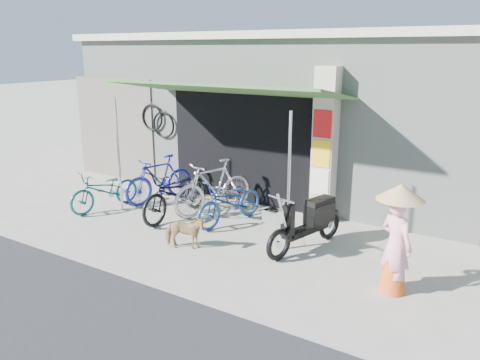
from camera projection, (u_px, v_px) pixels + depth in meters
The scene contains 13 objects.
ground at pixel (219, 253), 7.86m from camera, with size 80.00×80.00×0.00m, color #ADA79D.
bicycle_shop at pixel (334, 111), 11.54m from camera, with size 12.30×5.30×3.66m.
shop_pillar at pixel (325, 146), 9.03m from camera, with size 0.42×0.44×3.00m.
awning at pixel (226, 91), 8.97m from camera, with size 4.60×1.88×2.72m.
neighbour_left at pixel (115, 129), 12.15m from camera, with size 2.60×0.06×2.60m, color #6B665B.
bike_teal at pixel (105, 190), 9.88m from camera, with size 0.57×1.62×0.85m, color #16645F.
bike_blue at pixel (159, 179), 10.36m from camera, with size 0.49×1.72×1.04m, color #22279E.
bike_black at pixel (177, 193), 9.38m from camera, with size 0.68×1.94×1.02m, color black.
bike_silver at pixel (214, 187), 9.60m from camera, with size 0.53×1.89×1.14m, color silver.
bike_navy at pixel (231, 202), 9.08m from camera, with size 0.59×1.68×0.88m, color navy.
street_dog at pixel (184, 232), 7.93m from camera, with size 0.32×0.71×0.60m, color tan.
moped at pixel (307, 222), 7.91m from camera, with size 0.74×1.82×1.05m.
nun at pixel (396, 239), 6.39m from camera, with size 0.64×0.64×1.58m.
Camera 1 is at (4.09, -5.97, 3.30)m, focal length 35.00 mm.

